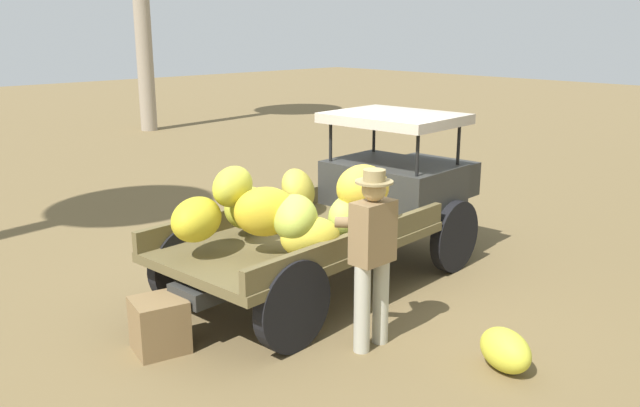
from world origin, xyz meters
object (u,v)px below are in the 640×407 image
(truck, at_px, (346,205))
(farmer, at_px, (372,249))
(loose_banana_bunch, at_px, (505,350))
(wooden_crate, at_px, (160,325))

(truck, xyz_separation_m, farmer, (-1.03, -1.33, 0.05))
(truck, bearing_deg, farmer, -131.86)
(truck, xyz_separation_m, loose_banana_bunch, (-0.51, -2.44, -0.73))
(wooden_crate, xyz_separation_m, loose_banana_bunch, (1.98, -2.40, -0.07))
(wooden_crate, bearing_deg, truck, 0.97)
(farmer, relative_size, loose_banana_bunch, 3.08)
(truck, height_order, farmer, truck)
(wooden_crate, bearing_deg, farmer, -41.44)
(truck, height_order, loose_banana_bunch, truck)
(wooden_crate, bearing_deg, loose_banana_bunch, -50.47)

